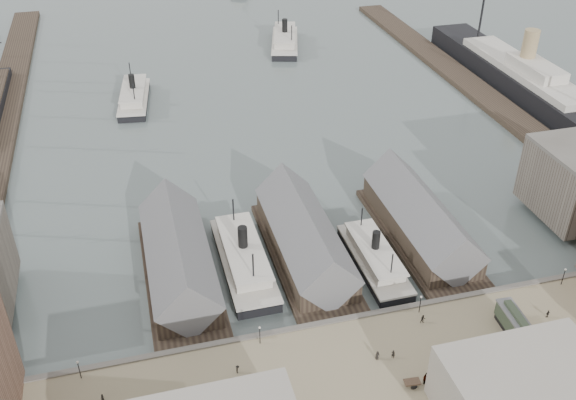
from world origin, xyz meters
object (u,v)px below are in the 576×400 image
object	(u,v)px
horse_cart_right	(422,380)
ferry_docked_west	(244,258)
tram	(517,328)
ocean_steamer	(523,79)

from	to	relation	value
horse_cart_right	ferry_docked_west	bearing A→B (deg)	33.80
ferry_docked_west	horse_cart_right	xyz separation A→B (m)	(21.29, -38.97, 0.25)
horse_cart_right	tram	bearing A→B (deg)	-70.10
ocean_steamer	tram	xyz separation A→B (m)	(-63.42, -98.68, -0.30)
ocean_steamer	horse_cart_right	distance (m)	133.53
tram	horse_cart_right	distance (m)	21.02
ferry_docked_west	horse_cart_right	distance (m)	44.41
ocean_steamer	ferry_docked_west	bearing A→B (deg)	-148.22
ferry_docked_west	ocean_steamer	distance (m)	123.53
ferry_docked_west	ocean_steamer	bearing A→B (deg)	31.78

